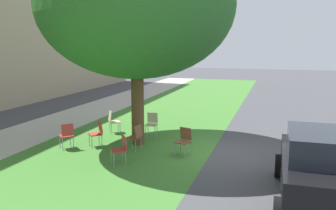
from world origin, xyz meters
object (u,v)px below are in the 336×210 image
object	(u,v)px
chair_3	(121,147)
chair_6	(184,139)
parked_car	(321,167)
chair_5	(67,134)
chair_0	(97,132)
chair_1	(152,122)
chair_2	(136,136)
chair_4	(113,120)
street_tree	(136,6)

from	to	relation	value
chair_3	chair_6	size ratio (longest dim) A/B	1.00
chair_6	parked_car	size ratio (longest dim) A/B	0.24
chair_3	chair_5	size ratio (longest dim) A/B	1.00
chair_3	parked_car	world-z (taller)	parked_car
chair_0	chair_1	world-z (taller)	same
chair_2	chair_6	xyz separation A→B (m)	(0.03, -1.63, 0.00)
chair_2	chair_4	world-z (taller)	same
chair_0	parked_car	size ratio (longest dim) A/B	0.24
chair_0	chair_3	world-z (taller)	same
chair_0	chair_5	size ratio (longest dim) A/B	1.00
chair_3	street_tree	bearing A→B (deg)	8.72
chair_1	chair_2	size ratio (longest dim) A/B	1.00
street_tree	parked_car	distance (m)	7.57
chair_3	chair_6	xyz separation A→B (m)	(1.41, -1.53, 0.00)
street_tree	parked_car	size ratio (longest dim) A/B	1.93
chair_2	parked_car	xyz separation A→B (m)	(-2.47, -5.37, 0.32)
chair_0	chair_5	distance (m)	1.01
chair_2	chair_4	xyz separation A→B (m)	(1.97, 1.76, 0.00)
chair_4	parked_car	xyz separation A→B (m)	(-4.44, -7.13, 0.32)
chair_6	chair_4	bearing A→B (deg)	60.19
street_tree	chair_4	bearing A→B (deg)	52.83
chair_4	street_tree	bearing A→B (deg)	-127.17
chair_6	chair_3	bearing A→B (deg)	132.64
chair_5	street_tree	bearing A→B (deg)	-57.48
chair_2	chair_5	bearing A→B (deg)	101.89
street_tree	chair_1	world-z (taller)	street_tree
chair_2	chair_4	size ratio (longest dim) A/B	1.00
chair_4	chair_5	xyz separation A→B (m)	(-2.45, 0.51, 0.00)
chair_1	chair_4	distance (m)	1.60
chair_3	chair_5	world-z (taller)	same
street_tree	chair_6	bearing A→B (deg)	-112.88
parked_car	chair_6	bearing A→B (deg)	56.26
chair_5	chair_6	xyz separation A→B (m)	(0.51, -3.90, 0.00)
chair_3	chair_4	size ratio (longest dim) A/B	1.00
chair_4	chair_2	bearing A→B (deg)	-138.18
street_tree	chair_2	distance (m)	4.29
chair_2	chair_1	bearing A→B (deg)	4.50
chair_0	chair_4	world-z (taller)	same
parked_car	chair_1	bearing A→B (deg)	50.80
chair_5	chair_0	bearing A→B (deg)	-54.59
chair_0	chair_3	bearing A→B (deg)	-133.84
street_tree	chair_0	distance (m)	4.43
chair_3	chair_4	world-z (taller)	same
chair_1	chair_3	world-z (taller)	same
chair_2	parked_car	size ratio (longest dim) A/B	0.24
chair_4	chair_6	world-z (taller)	same
chair_3	chair_6	distance (m)	2.08
street_tree	chair_1	bearing A→B (deg)	-3.77
chair_3	parked_car	size ratio (longest dim) A/B	0.24
chair_1	parked_car	xyz separation A→B (m)	(-4.51, -5.53, 0.32)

